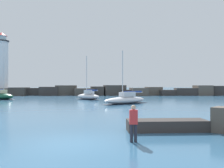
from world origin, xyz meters
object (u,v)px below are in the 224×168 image
(lighthouse, at_px, (2,68))
(sailboat_moored_1, at_px, (126,99))
(sailboat_moored_4, at_px, (88,96))
(person_on_rocks, at_px, (134,122))
(sailboat_moored_0, at_px, (2,96))

(lighthouse, relative_size, sailboat_moored_1, 2.17)
(sailboat_moored_4, height_order, person_on_rocks, sailboat_moored_4)
(sailboat_moored_0, bearing_deg, person_on_rocks, -58.37)
(sailboat_moored_4, bearing_deg, sailboat_moored_0, 178.48)
(lighthouse, height_order, sailboat_moored_1, lighthouse)
(sailboat_moored_1, relative_size, sailboat_moored_4, 0.94)
(lighthouse, relative_size, sailboat_moored_0, 2.06)
(person_on_rocks, bearing_deg, sailboat_moored_4, 98.93)
(person_on_rocks, bearing_deg, lighthouse, 119.24)
(sailboat_moored_0, distance_m, sailboat_moored_4, 15.29)
(sailboat_moored_4, xyz_separation_m, person_on_rocks, (5.15, -32.77, 0.30))
(lighthouse, relative_size, sailboat_moored_4, 2.03)
(lighthouse, bearing_deg, person_on_rocks, -60.76)
(lighthouse, distance_m, sailboat_moored_0, 20.01)
(person_on_rocks, bearing_deg, sailboat_moored_0, 121.63)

